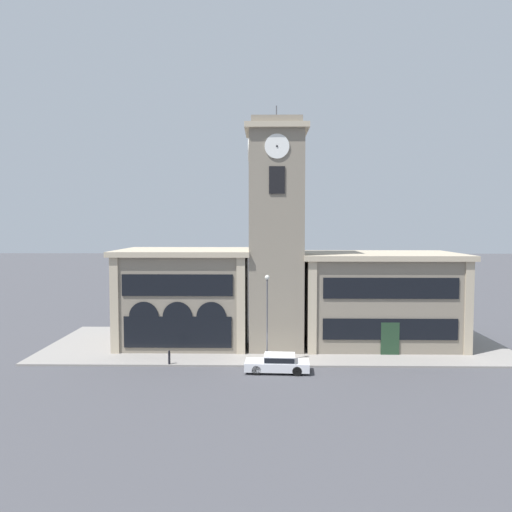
% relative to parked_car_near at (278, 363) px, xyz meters
% --- Properties ---
extents(ground_plane, '(300.00, 300.00, 0.00)m').
position_rel_parked_car_near_xyz_m(ground_plane, '(0.00, 1.20, -0.69)').
color(ground_plane, '#424247').
extents(sidewalk_kerb, '(39.99, 14.02, 0.15)m').
position_rel_parked_car_near_xyz_m(sidewalk_kerb, '(0.00, 8.21, -0.61)').
color(sidewalk_kerb, gray).
rests_on(sidewalk_kerb, ground_plane).
extents(clock_tower, '(5.25, 5.25, 20.81)m').
position_rel_parked_car_near_xyz_m(clock_tower, '(-0.00, 6.83, 9.16)').
color(clock_tower, gray).
rests_on(clock_tower, ground_plane).
extents(town_hall_left_wing, '(11.82, 9.37, 8.56)m').
position_rel_parked_car_near_xyz_m(town_hall_left_wing, '(-8.14, 8.85, 3.62)').
color(town_hall_left_wing, gray).
rests_on(town_hall_left_wing, ground_plane).
extents(town_hall_right_wing, '(14.12, 9.37, 8.26)m').
position_rel_parked_car_near_xyz_m(town_hall_right_wing, '(9.29, 8.86, 3.46)').
color(town_hall_right_wing, gray).
rests_on(town_hall_right_wing, ground_plane).
extents(parked_car_near, '(4.78, 2.12, 1.30)m').
position_rel_parked_car_near_xyz_m(parked_car_near, '(0.00, 0.00, 0.00)').
color(parked_car_near, silver).
rests_on(parked_car_near, ground_plane).
extents(street_lamp, '(0.36, 0.36, 6.81)m').
position_rel_parked_car_near_xyz_m(street_lamp, '(-0.79, 1.76, 3.83)').
color(street_lamp, '#4C4C51').
rests_on(street_lamp, sidewalk_kerb).
extents(bollard, '(0.18, 0.18, 1.06)m').
position_rel_parked_car_near_xyz_m(bollard, '(-8.26, 1.42, -0.02)').
color(bollard, black).
rests_on(bollard, sidewalk_kerb).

